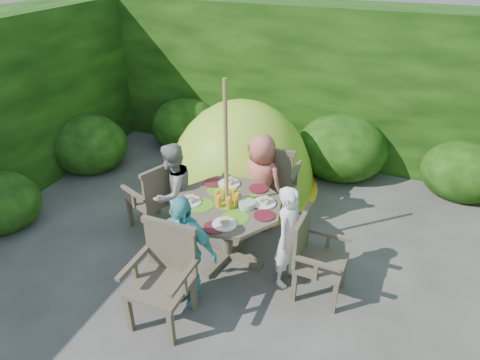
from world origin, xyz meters
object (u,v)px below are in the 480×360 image
at_px(parasol_pole, 226,177).
at_px(child_right, 290,237).
at_px(patio_table, 227,212).
at_px(garden_chair_front, 164,274).
at_px(garden_chair_left, 155,196).
at_px(child_back, 261,182).
at_px(garden_chair_right, 314,255).
at_px(child_front, 184,250).
at_px(child_left, 173,192).
at_px(dome_tent, 241,186).
at_px(garden_chair_back, 273,179).

xyz_separation_m(parasol_pole, child_right, (0.79, -0.14, -0.50)).
bearing_deg(patio_table, garden_chair_front, -101.22).
relative_size(garden_chair_left, child_right, 0.78).
distance_m(patio_table, child_back, 0.80).
bearing_deg(garden_chair_right, child_front, 117.51).
height_order(child_right, child_left, child_left).
bearing_deg(patio_table, child_left, 169.89).
bearing_deg(child_right, garden_chair_right, -86.66).
relative_size(parasol_pole, child_right, 1.83).
bearing_deg(dome_tent, child_right, -53.99).
height_order(garden_chair_front, child_front, child_front).
relative_size(garden_chair_front, child_back, 0.78).
relative_size(patio_table, child_front, 1.20).
xyz_separation_m(garden_chair_back, dome_tent, (-0.69, 0.55, -0.56)).
xyz_separation_m(garden_chair_left, child_front, (0.94, -0.96, 0.13)).
distance_m(garden_chair_back, garden_chair_front, 2.18).
relative_size(garden_chair_front, child_right, 0.83).
bearing_deg(child_left, garden_chair_left, -86.28).
bearing_deg(child_right, child_back, 50.57).
xyz_separation_m(patio_table, garden_chair_right, (1.07, -0.21, -0.15)).
relative_size(parasol_pole, child_front, 1.73).
xyz_separation_m(garden_chair_left, child_left, (0.30, -0.04, 0.14)).
relative_size(garden_chair_right, child_back, 0.72).
bearing_deg(patio_table, child_back, 80.14).
relative_size(patio_table, garden_chair_right, 1.64).
distance_m(garden_chair_front, dome_tent, 2.75).
distance_m(child_right, child_front, 1.13).
height_order(garden_chair_back, child_right, child_right).
bearing_deg(child_left, garden_chair_front, 36.08).
relative_size(parasol_pole, child_back, 1.71).
distance_m(parasol_pole, garden_chair_left, 1.25).
bearing_deg(garden_chair_left, patio_table, 102.93).
distance_m(garden_chair_left, child_back, 1.38).
distance_m(child_left, child_back, 1.13).
xyz_separation_m(child_front, dome_tent, (-0.34, 2.40, -0.63)).
bearing_deg(garden_chair_back, child_left, 38.73).
xyz_separation_m(child_right, child_left, (-1.57, 0.28, 0.04)).
bearing_deg(child_back, child_front, 96.28).
xyz_separation_m(parasol_pole, child_back, (0.14, 0.79, -0.46)).
height_order(patio_table, child_right, child_right).
xyz_separation_m(garden_chair_back, child_left, (-1.00, -0.93, 0.09)).
relative_size(garden_chair_back, child_right, 0.86).
xyz_separation_m(garden_chair_right, dome_tent, (-1.56, 1.82, -0.49)).
height_order(garden_chair_back, garden_chair_front, garden_chair_back).
bearing_deg(parasol_pole, garden_chair_front, -100.99).
bearing_deg(garden_chair_back, child_front, 75.07).
bearing_deg(patio_table, garden_chair_back, 78.86).
height_order(garden_chair_left, dome_tent, dome_tent).
height_order(child_left, child_back, same).
distance_m(child_left, child_front, 1.13).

